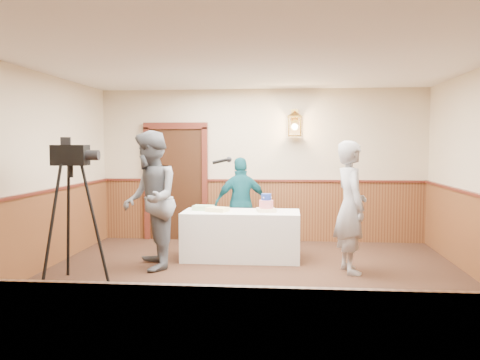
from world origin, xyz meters
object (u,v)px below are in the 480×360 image
at_px(sheet_cake_yellow, 217,209).
at_px(interviewer, 150,200).
at_px(sheet_cake_green, 203,208).
at_px(display_table, 241,235).
at_px(baker, 351,207).
at_px(assistant_p, 242,203).
at_px(tiered_cake, 266,205).
at_px(tv_camera_rig, 72,222).

bearing_deg(sheet_cake_yellow, interviewer, -142.18).
bearing_deg(sheet_cake_green, sheet_cake_yellow, -32.85).
height_order(display_table, interviewer, interviewer).
height_order(display_table, baker, baker).
bearing_deg(assistant_p, tiered_cake, 102.81).
relative_size(display_table, interviewer, 0.91).
height_order(display_table, sheet_cake_yellow, sheet_cake_yellow).
xyz_separation_m(sheet_cake_green, interviewer, (-0.63, -0.84, 0.21)).
relative_size(sheet_cake_yellow, interviewer, 0.16).
bearing_deg(sheet_cake_green, tiered_cake, -6.82).
height_order(display_table, tv_camera_rig, tv_camera_rig).
relative_size(sheet_cake_yellow, tv_camera_rig, 0.17).
relative_size(sheet_cake_yellow, baker, 0.17).
bearing_deg(tv_camera_rig, assistant_p, 48.25).
bearing_deg(tiered_cake, baker, -28.74).
relative_size(interviewer, baker, 1.08).
bearing_deg(sheet_cake_yellow, tv_camera_rig, -137.25).
bearing_deg(sheet_cake_yellow, display_table, 8.98).
relative_size(display_table, tiered_cake, 5.56).
bearing_deg(sheet_cake_yellow, tiered_cake, 2.98).
distance_m(display_table, sheet_cake_green, 0.74).
relative_size(interviewer, assistant_p, 1.26).
height_order(interviewer, tv_camera_rig, interviewer).
distance_m(display_table, tiered_cake, 0.62).
xyz_separation_m(interviewer, assistant_p, (1.18, 1.49, -0.21)).
bearing_deg(baker, assistant_p, 37.41).
relative_size(display_table, baker, 0.98).
xyz_separation_m(tiered_cake, baker, (1.20, -0.66, 0.06)).
xyz_separation_m(tiered_cake, sheet_cake_yellow, (-0.75, -0.04, -0.08)).
distance_m(tiered_cake, sheet_cake_yellow, 0.76).
height_order(sheet_cake_green, tv_camera_rig, tv_camera_rig).
height_order(tiered_cake, interviewer, interviewer).
distance_m(display_table, baker, 1.81).
distance_m(display_table, interviewer, 1.57).
height_order(tiered_cake, tv_camera_rig, tv_camera_rig).
bearing_deg(baker, tiered_cake, 49.67).
relative_size(tiered_cake, interviewer, 0.16).
distance_m(display_table, assistant_p, 0.86).
relative_size(sheet_cake_green, interviewer, 0.15).
xyz_separation_m(sheet_cake_green, tv_camera_rig, (-1.41, -1.69, 0.01)).
distance_m(sheet_cake_yellow, interviewer, 1.13).
xyz_separation_m(display_table, tv_camera_rig, (-2.03, -1.59, 0.42)).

